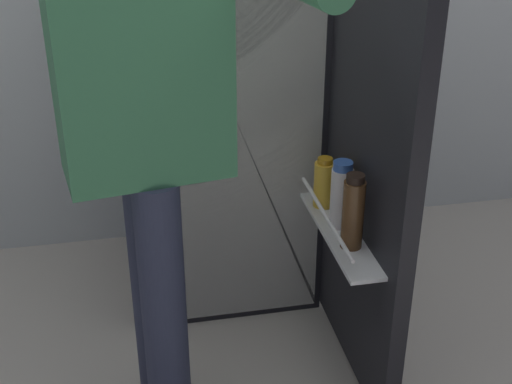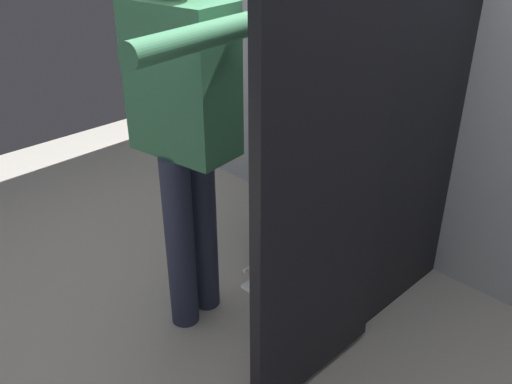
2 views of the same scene
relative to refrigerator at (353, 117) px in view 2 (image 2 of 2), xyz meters
name	(u,v)px [view 2 (image 2 of 2)]	position (x,y,z in m)	size (l,w,h in m)	color
ground_plane	(261,322)	(-0.02, -0.53, -0.83)	(5.19, 5.19, 0.00)	#B7B2A8
kitchen_wall	(414,11)	(-0.02, 0.42, 0.38)	(4.40, 0.10, 2.43)	silver
refrigerator	(353,117)	(0.00, 0.00, 0.00)	(0.71, 1.28, 1.67)	black
person	(186,114)	(-0.27, -0.68, 0.12)	(0.59, 0.66, 1.59)	#2D334C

